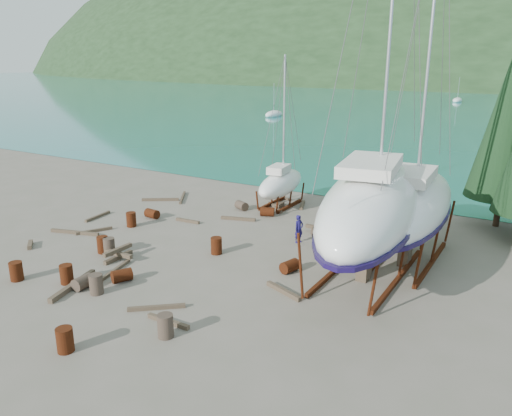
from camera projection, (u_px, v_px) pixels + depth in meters
The scene contains 44 objects.
ground at pixel (212, 268), 24.10m from camera, with size 600.00×600.00×0.00m, color #625D4D.
far_house_left at pixel (362, 76), 208.89m from camera, with size 6.60×5.60×5.60m.
far_house_center at pixel (464, 78), 189.10m from camera, with size 6.60×5.60×5.60m.
cypress_back_left at pixel (512, 115), 28.25m from camera, with size 4.14×4.14×11.50m.
moored_boat_left at pixel (274, 114), 88.08m from camera, with size 2.00×5.00×6.05m.
moored_boat_far at pixel (457, 100), 118.23m from camera, with size 2.00×5.00×6.05m.
large_sailboat_near at pixel (373, 203), 22.41m from camera, with size 6.12×14.24×21.70m.
large_sailboat_far at pixel (412, 205), 24.11m from camera, with size 3.97×11.52×17.94m.
small_sailboat_shore at pixel (281, 183), 33.75m from camera, with size 2.70×6.42×9.97m.
worker at pixel (299, 229), 27.24m from camera, with size 0.57×0.37×1.56m, color #16114B.
drum_0 at pixel (16, 271), 22.62m from camera, with size 0.58×0.58×0.88m, color #55290E.
drum_1 at pixel (83, 282), 21.85m from camera, with size 0.58×0.58×0.88m, color #2D2823.
drum_2 at pixel (152, 214), 31.59m from camera, with size 0.58×0.58×0.88m, color #55290E.
drum_3 at pixel (66, 274), 22.31m from camera, with size 0.58×0.58×0.88m, color #55290E.
drum_4 at pixel (267, 212), 31.98m from camera, with size 0.58×0.58×0.88m, color #55290E.
drum_5 at pixel (96, 284), 21.32m from camera, with size 0.58×0.58×0.88m, color #2D2823.
drum_6 at pixel (290, 266), 23.56m from camera, with size 0.58×0.58×0.88m, color #55290E.
drum_7 at pixel (65, 340), 17.08m from camera, with size 0.58×0.58×0.88m, color #55290E.
drum_8 at pixel (131, 219), 29.95m from camera, with size 0.58×0.58×0.88m, color #55290E.
drum_9 at pixel (242, 206), 33.34m from camera, with size 0.58×0.58×0.88m, color #2D2823.
drum_10 at pixel (103, 245), 25.88m from camera, with size 0.58×0.58×0.88m, color #55290E.
drum_11 at pixel (319, 231), 28.37m from camera, with size 0.58×0.58×0.88m, color #2D2823.
drum_12 at pixel (122, 275), 22.53m from camera, with size 0.58×0.58×0.88m, color #55290E.
drum_14 at pixel (216, 246), 25.73m from camera, with size 0.58×0.58×0.88m, color #55290E.
drum_16 at pixel (109, 246), 25.65m from camera, with size 0.58×0.58×0.88m, color #2D2823.
drum_17 at pixel (165, 326), 17.97m from camera, with size 0.58×0.58×0.88m, color #2D2823.
timber_0 at pixel (276, 196), 36.46m from camera, with size 0.14×2.78×0.14m, color brown.
timber_1 at pixel (284, 291), 21.46m from camera, with size 0.19×2.09×0.19m, color brown.
timber_2 at pixel (160, 200), 35.51m from camera, with size 0.19×2.59×0.19m, color brown.
timber_3 at pixel (113, 271), 23.51m from camera, with size 0.15×2.78×0.15m, color brown.
timber_4 at pixel (188, 221), 30.85m from camera, with size 0.17×1.68×0.17m, color brown.
timber_5 at pixel (157, 307), 20.07m from camera, with size 0.16×2.31×0.16m, color brown.
timber_6 at pixel (302, 205), 34.14m from camera, with size 0.19×1.82×0.19m, color brown.
timber_7 at pixel (168, 321), 18.98m from camera, with size 0.17×1.94×0.17m, color brown.
timber_8 at pixel (238, 219), 31.23m from camera, with size 0.19×2.21×0.19m, color brown.
timber_9 at pixel (275, 207), 33.70m from camera, with size 0.15×2.46×0.15m, color brown.
timber_12 at pixel (94, 231), 29.06m from camera, with size 0.17×2.09×0.17m, color brown.
timber_13 at pixel (30, 245), 26.80m from camera, with size 0.22×1.11×0.22m, color brown.
timber_14 at pixel (75, 232), 28.77m from camera, with size 0.18×3.07×0.18m, color brown.
timber_15 at pixel (182, 197), 36.12m from camera, with size 0.15×3.10×0.15m, color brown.
timber_16 at pixel (73, 286), 21.94m from camera, with size 0.23×3.14×0.23m, color brown.
timber_17 at pixel (98, 216), 31.72m from camera, with size 0.16×2.20×0.16m, color brown.
timber_pile_fore at pixel (118, 254), 25.04m from camera, with size 1.80×1.80×0.60m.
timber_pile_aft at pixel (320, 228), 28.84m from camera, with size 1.80×1.80×0.60m.
Camera 1 is at (13.34, -17.97, 9.65)m, focal length 35.00 mm.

